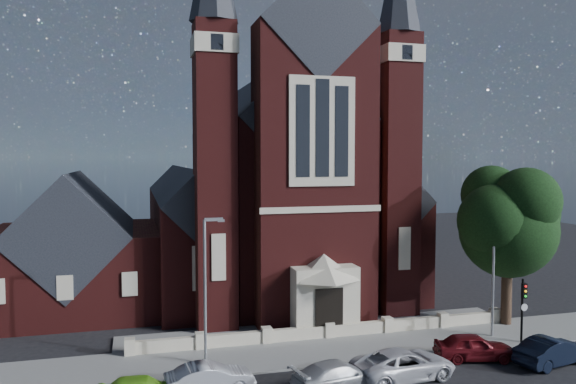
% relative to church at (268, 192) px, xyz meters
% --- Properties ---
extents(ground, '(120.00, 120.00, 0.00)m').
position_rel_church_xyz_m(ground, '(0.00, -7.94, -8.19)').
color(ground, black).
rests_on(ground, ground).
extents(pavement_strip, '(60.00, 5.00, 0.12)m').
position_rel_church_xyz_m(pavement_strip, '(0.00, -18.44, -8.19)').
color(pavement_strip, slate).
rests_on(pavement_strip, ground).
extents(forecourt_paving, '(26.00, 3.00, 0.14)m').
position_rel_church_xyz_m(forecourt_paving, '(0.00, -14.44, -8.19)').
color(forecourt_paving, slate).
rests_on(forecourt_paving, ground).
extents(forecourt_wall, '(24.00, 0.40, 0.90)m').
position_rel_church_xyz_m(forecourt_wall, '(0.00, -16.44, -8.19)').
color(forecourt_wall, beige).
rests_on(forecourt_wall, ground).
extents(church, '(20.01, 34.90, 29.20)m').
position_rel_church_xyz_m(church, '(0.00, 0.00, 0.00)').
color(church, '#4B1514').
rests_on(church, ground).
extents(parish_hall, '(12.00, 12.20, 10.24)m').
position_rel_church_xyz_m(parish_hall, '(-16.00, -4.94, -4.17)').
color(parish_hall, '#4B1514').
rests_on(parish_hall, ground).
extents(street_tree, '(6.40, 6.60, 10.70)m').
position_rel_church_xyz_m(street_tree, '(12.60, -17.23, -1.23)').
color(street_tree, black).
rests_on(street_tree, ground).
extents(street_lamp_left, '(1.16, 0.22, 8.09)m').
position_rel_church_xyz_m(street_lamp_left, '(-7.91, -18.94, -3.59)').
color(street_lamp_left, gray).
rests_on(street_lamp_left, ground).
extents(street_lamp_right, '(1.16, 0.22, 8.09)m').
position_rel_church_xyz_m(street_lamp_right, '(10.09, -18.94, -3.59)').
color(street_lamp_right, gray).
rests_on(street_lamp_right, ground).
extents(traffic_signal, '(0.28, 0.42, 4.00)m').
position_rel_church_xyz_m(traffic_signal, '(11.00, -20.52, -5.60)').
color(traffic_signal, black).
rests_on(traffic_signal, ground).
extents(car_silver_a, '(4.40, 1.86, 1.41)m').
position_rel_church_xyz_m(car_silver_a, '(-8.24, -22.55, -7.48)').
color(car_silver_a, '#A4A6AB').
rests_on(car_silver_a, ground).
extents(car_silver_b, '(5.23, 3.09, 1.42)m').
position_rel_church_xyz_m(car_silver_b, '(-2.12, -23.87, -7.48)').
color(car_silver_b, '#A3A6AB').
rests_on(car_silver_b, ground).
extents(car_white_suv, '(5.73, 3.17, 1.52)m').
position_rel_church_xyz_m(car_white_suv, '(1.58, -23.46, -7.43)').
color(car_white_suv, silver).
rests_on(car_white_suv, ground).
extents(car_dark_red, '(4.65, 2.76, 1.48)m').
position_rel_church_xyz_m(car_dark_red, '(6.61, -22.06, -7.44)').
color(car_dark_red, '#5E1015').
rests_on(car_dark_red, ground).
extents(car_navy, '(4.87, 2.64, 1.52)m').
position_rel_church_xyz_m(car_navy, '(10.32, -23.85, -7.42)').
color(car_navy, black).
rests_on(car_navy, ground).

